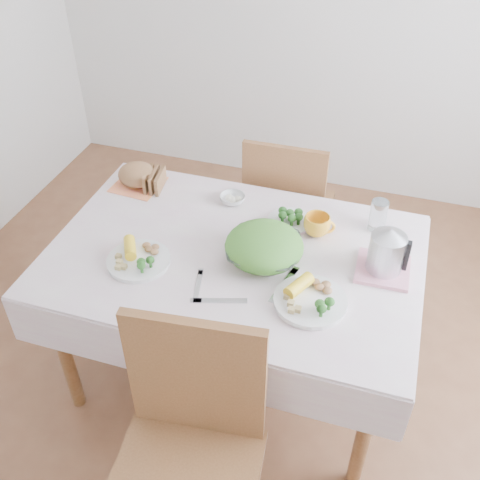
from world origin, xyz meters
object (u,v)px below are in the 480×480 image
(dining_table, at_px, (234,318))
(yellow_mug, at_px, (317,225))
(chair_far, at_px, (289,209))
(salad_bowl, at_px, (264,251))
(electric_kettle, at_px, (387,247))
(dinner_plate_right, at_px, (310,301))
(dinner_plate_left, at_px, (139,261))

(dining_table, xyz_separation_m, yellow_mug, (0.29, 0.23, 0.43))
(chair_far, height_order, salad_bowl, chair_far)
(chair_far, height_order, electric_kettle, electric_kettle)
(chair_far, distance_m, dinner_plate_right, 1.05)
(dinner_plate_left, distance_m, dinner_plate_right, 0.70)
(electric_kettle, bearing_deg, dining_table, -157.78)
(salad_bowl, bearing_deg, yellow_mug, 52.66)
(chair_far, bearing_deg, electric_kettle, 126.34)
(chair_far, relative_size, dinner_plate_right, 3.48)
(dinner_plate_left, distance_m, yellow_mug, 0.75)
(salad_bowl, height_order, dinner_plate_left, salad_bowl)
(dining_table, height_order, yellow_mug, yellow_mug)
(dinner_plate_left, distance_m, electric_kettle, 0.97)
(chair_far, relative_size, dinner_plate_left, 3.73)
(electric_kettle, bearing_deg, chair_far, 142.29)
(electric_kettle, bearing_deg, salad_bowl, -156.52)
(electric_kettle, bearing_deg, dinner_plate_right, -116.79)
(dining_table, height_order, electric_kettle, electric_kettle)
(dining_table, relative_size, chair_far, 1.47)
(dinner_plate_left, height_order, yellow_mug, yellow_mug)
(yellow_mug, height_order, electric_kettle, electric_kettle)
(salad_bowl, bearing_deg, dining_table, -177.63)
(salad_bowl, bearing_deg, dinner_plate_right, -39.90)
(salad_bowl, xyz_separation_m, electric_kettle, (0.46, 0.07, 0.08))
(dinner_plate_left, relative_size, dinner_plate_right, 0.93)
(dinner_plate_right, xyz_separation_m, yellow_mug, (-0.06, 0.41, 0.03))
(salad_bowl, bearing_deg, chair_far, 94.71)
(chair_far, xyz_separation_m, salad_bowl, (0.06, -0.76, 0.33))
(salad_bowl, relative_size, yellow_mug, 2.59)
(chair_far, xyz_separation_m, dinner_plate_right, (0.29, -0.96, 0.31))
(salad_bowl, relative_size, electric_kettle, 1.54)
(chair_far, relative_size, electric_kettle, 4.95)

